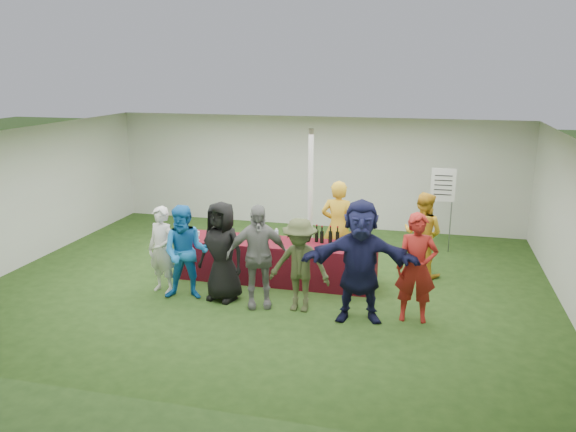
% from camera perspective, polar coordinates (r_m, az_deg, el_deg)
% --- Properties ---
extents(ground, '(60.00, 60.00, 0.00)m').
position_cam_1_polar(ground, '(10.39, -1.88, -6.73)').
color(ground, '#284719').
rests_on(ground, ground).
extents(tent, '(10.00, 10.00, 10.00)m').
position_cam_1_polar(tent, '(10.99, 2.30, 1.84)').
color(tent, white).
rests_on(tent, ground).
extents(serving_table, '(3.60, 0.80, 0.75)m').
position_cam_1_polar(serving_table, '(10.34, -1.08, -4.62)').
color(serving_table, maroon).
rests_on(serving_table, ground).
extents(wine_bottles, '(0.86, 0.17, 0.32)m').
position_cam_1_polar(wine_bottles, '(10.18, 2.86, -2.02)').
color(wine_bottles, black).
rests_on(wine_bottles, serving_table).
extents(wine_glasses, '(2.79, 0.10, 0.16)m').
position_cam_1_polar(wine_glasses, '(10.09, -4.01, -2.24)').
color(wine_glasses, silver).
rests_on(wine_glasses, serving_table).
extents(water_bottle, '(0.07, 0.07, 0.23)m').
position_cam_1_polar(water_bottle, '(10.27, -1.17, -1.94)').
color(water_bottle, silver).
rests_on(water_bottle, serving_table).
extents(bar_towel, '(0.25, 0.18, 0.03)m').
position_cam_1_polar(bar_towel, '(9.98, 7.96, -3.13)').
color(bar_towel, white).
rests_on(bar_towel, serving_table).
extents(dump_bucket, '(0.23, 0.23, 0.18)m').
position_cam_1_polar(dump_bucket, '(9.70, 7.94, -3.19)').
color(dump_bucket, slate).
rests_on(dump_bucket, serving_table).
extents(wine_list_sign, '(0.50, 0.03, 1.80)m').
position_cam_1_polar(wine_list_sign, '(12.18, 15.44, 2.43)').
color(wine_list_sign, slate).
rests_on(wine_list_sign, ground).
extents(staff_pourer, '(0.68, 0.47, 1.79)m').
position_cam_1_polar(staff_pourer, '(10.67, 5.09, -1.13)').
color(staff_pourer, gold).
rests_on(staff_pourer, ground).
extents(staff_back, '(0.96, 0.88, 1.60)m').
position_cam_1_polar(staff_back, '(10.82, 13.51, -1.79)').
color(staff_back, gold).
rests_on(staff_back, ground).
extents(customer_0, '(0.63, 0.50, 1.53)m').
position_cam_1_polar(customer_0, '(9.96, -12.68, -3.38)').
color(customer_0, silver).
rests_on(customer_0, ground).
extents(customer_1, '(0.90, 0.77, 1.63)m').
position_cam_1_polar(customer_1, '(9.59, -10.35, -3.69)').
color(customer_1, blue).
rests_on(customer_1, ground).
extents(customer_2, '(0.93, 0.71, 1.70)m').
position_cam_1_polar(customer_2, '(9.45, -6.73, -3.58)').
color(customer_2, black).
rests_on(customer_2, ground).
extents(customer_3, '(1.10, 0.75, 1.73)m').
position_cam_1_polar(customer_3, '(9.12, -3.12, -4.09)').
color(customer_3, slate).
rests_on(customer_3, ground).
extents(customer_4, '(1.03, 0.63, 1.54)m').
position_cam_1_polar(customer_4, '(8.98, 1.20, -5.01)').
color(customer_4, '#404727').
rests_on(customer_4, ground).
extents(customer_5, '(1.84, 0.82, 1.92)m').
position_cam_1_polar(customer_5, '(8.66, 7.33, -4.56)').
color(customer_5, '#14163A').
rests_on(customer_5, ground).
extents(customer_6, '(0.65, 0.45, 1.72)m').
position_cam_1_polar(customer_6, '(8.82, 12.91, -5.17)').
color(customer_6, maroon).
rests_on(customer_6, ground).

